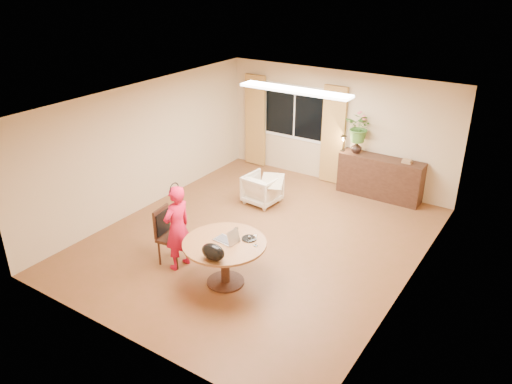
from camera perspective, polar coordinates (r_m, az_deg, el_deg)
floor at (r=9.34m, az=0.34°, el=-5.43°), size 6.50×6.50×0.00m
ceiling at (r=8.34m, az=0.39°, el=10.20°), size 6.50×6.50×0.00m
wall_back at (r=11.46m, az=9.29°, el=7.21°), size 5.50×0.00×5.50m
wall_left at (r=10.41m, az=-12.51°, el=5.12°), size 0.00×6.50×6.50m
wall_right at (r=7.76m, az=17.70°, el=-2.48°), size 0.00×6.50×6.50m
window at (r=11.85m, az=4.43°, el=9.06°), size 1.70×0.03×1.30m
curtain_left at (r=12.41m, az=-0.07°, el=8.15°), size 0.55×0.08×2.25m
curtain_right at (r=11.44m, az=8.81°, el=6.40°), size 0.55×0.08×2.25m
ceiling_panel at (r=9.35m, az=4.46°, el=11.51°), size 2.20×0.35×0.05m
dining_table at (r=7.87m, az=-3.60°, el=-6.76°), size 1.31×1.31×0.75m
dining_chair at (r=8.55m, az=-9.49°, el=-5.05°), size 0.53×0.49×0.99m
child at (r=8.30m, az=-8.99°, el=-4.04°), size 0.58×0.41×1.48m
laptop at (r=7.78m, az=-3.53°, el=-4.78°), size 0.39×0.28×0.24m
tumbler at (r=7.99m, az=-2.27°, el=-4.47°), size 0.09×0.09×0.10m
wine_glass at (r=7.64m, az=-0.07°, el=-5.57°), size 0.08×0.08×0.19m
pot_lid at (r=7.85m, az=-0.78°, el=-5.28°), size 0.28×0.28×0.04m
handbag at (r=7.31m, az=-4.93°, el=-6.85°), size 0.43×0.32×0.26m
armchair at (r=10.59m, az=0.74°, el=0.35°), size 0.73×0.75×0.64m
throw at (r=10.31m, az=1.88°, el=1.64°), size 0.62×0.68×0.03m
sideboard at (r=11.14m, az=13.98°, el=1.62°), size 1.82×0.44×0.91m
vase at (r=11.12m, az=11.40°, el=5.04°), size 0.28×0.28×0.25m
bouquet at (r=10.97m, az=11.80°, el=7.23°), size 0.65×0.58×0.66m
book_stack at (r=10.82m, az=16.87°, el=3.40°), size 0.21×0.17×0.08m
desk_lamp at (r=11.17m, az=9.92°, el=5.53°), size 0.16×0.16×0.36m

